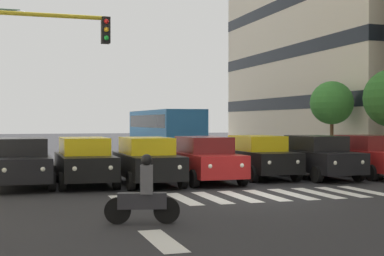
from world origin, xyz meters
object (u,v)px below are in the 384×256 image
at_px(car_6, 23,162).
at_px(motorcycle_with_rider, 144,195).
at_px(car_4, 147,160).
at_px(car_2, 259,156).
at_px(car_3, 205,159).
at_px(car_1, 318,157).
at_px(car_5, 84,161).
at_px(bus_behind_traffic, 164,128).
at_px(traffic_light_gantry, 10,72).
at_px(street_tree_2, 332,103).
at_px(car_0, 369,155).

height_order(car_6, motorcycle_with_rider, car_6).
distance_m(car_4, motorcycle_with_rider, 7.78).
relative_size(car_2, motorcycle_with_rider, 2.66).
bearing_deg(car_3, car_1, -179.58).
xyz_separation_m(car_4, car_5, (2.19, -0.48, 0.00)).
distance_m(car_2, car_5, 7.06).
bearing_deg(car_6, motorcycle_with_rider, 106.96).
xyz_separation_m(car_2, bus_behind_traffic, (0.00, -14.98, 0.97)).
bearing_deg(car_1, car_6, -2.18).
bearing_deg(traffic_light_gantry, street_tree_2, -146.34).
distance_m(car_1, car_6, 11.38).
height_order(car_1, car_6, same).
height_order(car_2, street_tree_2, street_tree_2).
relative_size(car_1, car_6, 1.00).
distance_m(motorcycle_with_rider, traffic_light_gantry, 5.78).
relative_size(car_3, car_4, 1.00).
height_order(car_0, street_tree_2, street_tree_2).
height_order(car_0, car_5, same).
bearing_deg(traffic_light_gantry, car_2, -154.52).
bearing_deg(car_2, car_0, 169.21).
height_order(car_2, traffic_light_gantry, traffic_light_gantry).
distance_m(car_4, car_6, 4.35).
relative_size(car_1, motorcycle_with_rider, 2.66).
xyz_separation_m(car_6, bus_behind_traffic, (-9.16, -15.39, 0.97)).
bearing_deg(bus_behind_traffic, street_tree_2, 132.84).
bearing_deg(car_5, car_2, -175.82).
distance_m(car_5, traffic_light_gantry, 5.51).
bearing_deg(motorcycle_with_rider, bus_behind_traffic, -105.84).
xyz_separation_m(car_1, traffic_light_gantry, (11.76, 3.71, 2.79)).
relative_size(car_6, motorcycle_with_rider, 2.66).
xyz_separation_m(car_0, motorcycle_with_rider, (11.26, 7.68, -0.24)).
xyz_separation_m(car_1, car_2, (2.21, -0.84, 0.00)).
relative_size(car_0, street_tree_2, 1.01).
bearing_deg(car_4, car_3, -177.09).
height_order(car_1, car_5, same).
bearing_deg(motorcycle_with_rider, traffic_light_gantry, -54.38).
relative_size(bus_behind_traffic, traffic_light_gantry, 1.91).
bearing_deg(car_3, traffic_light_gantry, 27.85).
relative_size(car_2, car_6, 1.00).
bearing_deg(car_1, car_4, 1.21).
relative_size(car_4, street_tree_2, 1.01).
distance_m(car_6, traffic_light_gantry, 5.00).
bearing_deg(car_6, bus_behind_traffic, -120.77).
distance_m(car_0, car_5, 11.63).
bearing_deg(car_1, car_5, -2.04).
height_order(car_4, street_tree_2, street_tree_2).
relative_size(motorcycle_with_rider, traffic_light_gantry, 0.30).
bearing_deg(car_6, street_tree_2, -156.56).
xyz_separation_m(car_3, traffic_light_gantry, (6.95, 3.67, 2.79)).
distance_m(car_3, bus_behind_traffic, 16.10).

